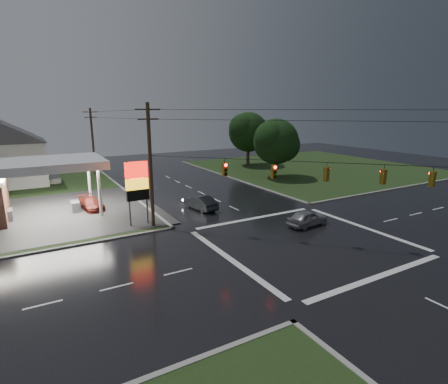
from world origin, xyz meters
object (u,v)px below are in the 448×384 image
utility_pole_n (93,141)px  tree_ne_near (277,142)px  tree_ne_far (249,132)px  car_pump (91,203)px  car_north (200,202)px  pylon_sign (137,183)px  house_far (3,146)px  house_near (8,154)px  utility_pole_nw (150,164)px  car_crossing (307,218)px

utility_pole_n → tree_ne_near: 28.55m
tree_ne_far → car_pump: 34.93m
car_north → pylon_sign: bearing=5.9°
tree_ne_far → car_north: tree_ne_far is taller
pylon_sign → car_pump: pylon_sign is taller
pylon_sign → tree_ne_far: 36.35m
car_north → tree_ne_far: bearing=-142.8°
pylon_sign → house_far: bearing=107.0°
pylon_sign → tree_ne_far: bearing=40.4°
pylon_sign → tree_ne_far: size_ratio=0.61×
house_near → car_north: 29.64m
utility_pole_nw → car_pump: (-3.97, 8.62, -5.07)m
tree_ne_far → utility_pole_nw: bearing=-137.4°
car_pump → house_near: bearing=104.3°
utility_pole_n → pylon_sign: bearing=-92.1°
pylon_sign → utility_pole_n: 27.56m
house_far → car_pump: (8.48, -29.88, -3.75)m
utility_pole_nw → house_far: bearing=107.9°
house_near → car_pump: 19.74m
car_pump → utility_pole_n: bearing=70.3°
house_far → car_pump: size_ratio=2.45×
utility_pole_nw → car_pump: utility_pole_nw is taller
pylon_sign → house_far: 39.21m
house_far → utility_pole_n: bearing=-38.8°
house_far → car_crossing: bearing=-61.2°
utility_pole_nw → tree_ne_far: bearing=42.6°
pylon_sign → utility_pole_nw: (1.00, -1.00, 1.71)m
house_near → car_pump: size_ratio=2.45×
utility_pole_nw → car_crossing: size_ratio=2.62×
car_pump → pylon_sign: bearing=-77.2°
utility_pole_nw → pylon_sign: bearing=135.0°
utility_pole_n → car_north: 26.70m
utility_pole_nw → car_north: size_ratio=2.43×
utility_pole_n → tree_ne_far: bearing=-8.5°
utility_pole_n → tree_ne_far: utility_pole_n is taller
house_near → car_crossing: 41.01m
utility_pole_n → tree_ne_near: size_ratio=1.17×
car_crossing → car_pump: 22.39m
house_far → tree_ne_near: size_ratio=1.23×
utility_pole_nw → utility_pole_n: (0.00, 28.50, -0.25)m
tree_ne_far → pylon_sign: bearing=-139.6°
house_far → car_crossing: (24.84, -45.17, -3.69)m
utility_pole_nw → car_crossing: 14.94m
house_near → tree_ne_far: 38.19m
tree_ne_near → car_crossing: size_ratio=2.14×
utility_pole_nw → car_pump: bearing=114.7°
pylon_sign → house_far: size_ratio=0.54×
house_far → car_north: house_far is taller
tree_ne_near → car_pump: 28.31m
house_far → tree_ne_near: tree_ne_near is taller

